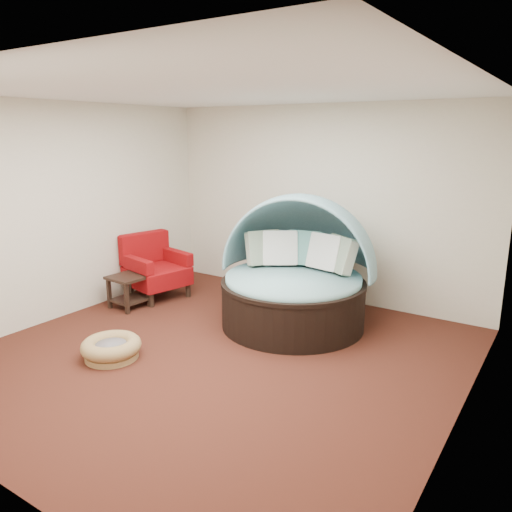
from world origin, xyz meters
The scene contains 9 objects.
floor centered at (0.00, 0.00, 0.00)m, with size 5.00×5.00×0.00m, color #481D14.
wall_back centered at (0.00, 2.50, 1.40)m, with size 5.00×5.00×0.00m, color beige.
wall_left centered at (-2.50, 0.00, 1.40)m, with size 5.00×5.00×0.00m, color beige.
wall_right centered at (2.50, 0.00, 1.40)m, with size 5.00×5.00×0.00m, color beige.
ceiling centered at (0.00, 0.00, 2.80)m, with size 5.00×5.00×0.00m, color white.
canopy_daybed centered at (0.24, 1.34, 0.77)m, with size 2.20×2.15×1.67m.
pet_basket centered at (-0.93, -0.69, 0.12)m, with size 0.85×0.85×0.23m.
red_armchair centered at (-2.06, 1.15, 0.43)m, with size 0.96×0.96×0.94m.
side_table centered at (-2.00, 0.57, 0.30)m, with size 0.52×0.52×0.46m.
Camera 1 is at (3.15, -4.04, 2.40)m, focal length 35.00 mm.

